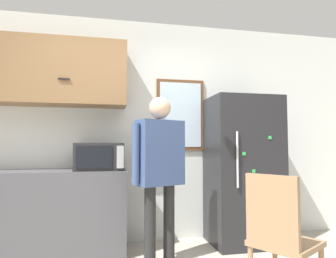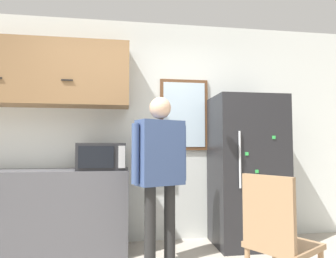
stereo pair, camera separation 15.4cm
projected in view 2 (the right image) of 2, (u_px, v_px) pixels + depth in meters
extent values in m
cube|color=silver|center=(141.00, 129.00, 3.71)|extent=(6.00, 0.06, 2.70)
cube|color=#4C4C51|center=(31.00, 212.00, 3.18)|extent=(2.04, 0.56, 0.88)
cube|color=olive|center=(38.00, 73.00, 3.36)|extent=(2.04, 0.37, 0.73)
cube|color=black|center=(67.00, 80.00, 3.21)|extent=(0.12, 0.01, 0.01)
cube|color=#232326|center=(102.00, 156.00, 3.28)|extent=(0.51, 0.42, 0.29)
cube|color=black|center=(96.00, 157.00, 3.06)|extent=(0.36, 0.01, 0.23)
cube|color=#B2B2B2|center=(122.00, 157.00, 3.10)|extent=(0.07, 0.01, 0.23)
cylinder|color=black|center=(150.00, 226.00, 2.83)|extent=(0.11, 0.11, 0.76)
cylinder|color=black|center=(170.00, 223.00, 2.95)|extent=(0.11, 0.11, 0.76)
cube|color=#384C7A|center=(160.00, 153.00, 2.93)|extent=(0.51, 0.38, 0.63)
sphere|color=#D8AD8C|center=(160.00, 108.00, 2.96)|extent=(0.22, 0.22, 0.22)
cylinder|color=#384C7A|center=(135.00, 154.00, 2.79)|extent=(0.07, 0.07, 0.56)
cylinder|color=#384C7A|center=(183.00, 153.00, 3.07)|extent=(0.07, 0.07, 0.56)
cube|color=#232326|center=(247.00, 170.00, 3.51)|extent=(0.80, 0.62, 1.73)
cylinder|color=silver|center=(240.00, 159.00, 3.16)|extent=(0.02, 0.02, 0.60)
cube|color=green|center=(274.00, 137.00, 3.25)|extent=(0.04, 0.01, 0.04)
cube|color=green|center=(257.00, 171.00, 3.20)|extent=(0.04, 0.01, 0.04)
cube|color=green|center=(247.00, 154.00, 3.19)|extent=(0.04, 0.01, 0.04)
cube|color=#997551|center=(283.00, 245.00, 2.19)|extent=(0.59, 0.59, 0.04)
cube|color=#997551|center=(268.00, 211.00, 2.08)|extent=(0.24, 0.36, 0.50)
cube|color=brown|center=(184.00, 115.00, 3.76)|extent=(0.61, 0.04, 0.89)
cube|color=silver|center=(184.00, 115.00, 3.74)|extent=(0.53, 0.01, 0.81)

